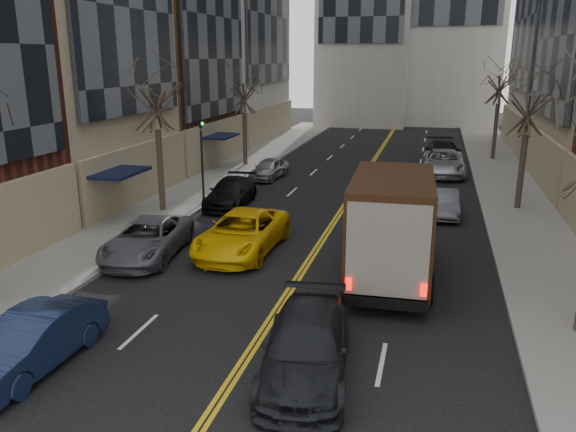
# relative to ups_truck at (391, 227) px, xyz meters

# --- Properties ---
(sidewalk_left) EXTENTS (4.00, 66.00, 0.15)m
(sidewalk_left) POSITION_rel_ups_truck_xyz_m (-12.18, 13.11, -1.87)
(sidewalk_left) COLOR slate
(sidewalk_left) RESTS_ON ground
(sidewalk_right) EXTENTS (4.00, 66.00, 0.15)m
(sidewalk_right) POSITION_rel_ups_truck_xyz_m (5.82, 13.11, -1.87)
(sidewalk_right) COLOR slate
(sidewalk_right) RESTS_ON ground
(tree_lf_mid) EXTENTS (3.20, 3.20, 8.91)m
(tree_lf_mid) POSITION_rel_ups_truck_xyz_m (-11.98, 6.11, 4.65)
(tree_lf_mid) COLOR #382D23
(tree_lf_mid) RESTS_ON sidewalk_left
(tree_lf_far) EXTENTS (3.20, 3.20, 8.12)m
(tree_lf_far) POSITION_rel_ups_truck_xyz_m (-11.98, 19.11, 4.08)
(tree_lf_far) COLOR #382D23
(tree_lf_far) RESTS_ON sidewalk_left
(tree_rt_mid) EXTENTS (3.20, 3.20, 8.32)m
(tree_rt_mid) POSITION_rel_ups_truck_xyz_m (5.62, 11.11, 4.22)
(tree_rt_mid) COLOR #382D23
(tree_rt_mid) RESTS_ON sidewalk_right
(tree_rt_far) EXTENTS (3.20, 3.20, 9.11)m
(tree_rt_far) POSITION_rel_ups_truck_xyz_m (5.62, 26.11, 4.79)
(tree_rt_far) COLOR #382D23
(tree_rt_far) RESTS_ON sidewalk_right
(traffic_signal) EXTENTS (0.29, 0.26, 4.70)m
(traffic_signal) POSITION_rel_ups_truck_xyz_m (-10.57, 8.11, 0.87)
(traffic_signal) COLOR black
(traffic_signal) RESTS_ON sidewalk_left
(ups_truck) EXTENTS (3.13, 7.17, 3.86)m
(ups_truck) POSITION_rel_ups_truck_xyz_m (0.00, 0.00, 0.00)
(ups_truck) COLOR black
(ups_truck) RESTS_ON ground
(observer_sedan) EXTENTS (2.72, 5.37, 1.50)m
(observer_sedan) POSITION_rel_ups_truck_xyz_m (-1.47, -6.87, -1.20)
(observer_sedan) COLOR black
(observer_sedan) RESTS_ON ground
(taxi) EXTENTS (2.78, 5.85, 1.61)m
(taxi) POSITION_rel_ups_truck_xyz_m (-6.05, 1.44, -1.14)
(taxi) COLOR yellow
(taxi) RESTS_ON ground
(pedestrian) EXTENTS (0.52, 0.70, 1.76)m
(pedestrian) POSITION_rel_ups_truck_xyz_m (-1.34, 2.12, -1.07)
(pedestrian) COLOR black
(pedestrian) RESTS_ON ground
(parked_lf_b) EXTENTS (1.69, 4.48, 1.46)m
(parked_lf_b) POSITION_rel_ups_truck_xyz_m (-8.28, -8.32, -1.22)
(parked_lf_b) COLOR #121C39
(parked_lf_b) RESTS_ON ground
(parked_lf_c) EXTENTS (3.09, 5.58, 1.48)m
(parked_lf_c) POSITION_rel_ups_truck_xyz_m (-9.48, -0.08, -1.21)
(parked_lf_c) COLOR #54555C
(parked_lf_c) RESTS_ON ground
(parked_lf_d) EXTENTS (2.32, 5.02, 1.42)m
(parked_lf_d) POSITION_rel_ups_truck_xyz_m (-9.07, 8.25, -1.24)
(parked_lf_d) COLOR black
(parked_lf_d) RESTS_ON ground
(parked_lf_e) EXTENTS (2.03, 4.09, 1.34)m
(parked_lf_e) POSITION_rel_ups_truck_xyz_m (-9.04, 15.32, -1.28)
(parked_lf_e) COLOR #9EA2A6
(parked_lf_e) RESTS_ON ground
(parked_rt_a) EXTENTS (1.47, 3.90, 1.27)m
(parked_rt_a) POSITION_rel_ups_truck_xyz_m (1.92, 9.06, -1.31)
(parked_rt_a) COLOR #54555C
(parked_rt_a) RESTS_ON ground
(parked_rt_b) EXTENTS (2.82, 5.96, 1.64)m
(parked_rt_b) POSITION_rel_ups_truck_xyz_m (1.92, 19.52, -1.13)
(parked_rt_b) COLOR #B6B9BF
(parked_rt_b) RESTS_ON ground
(parked_rt_c) EXTENTS (2.94, 5.92, 1.65)m
(parked_rt_c) POSITION_rel_ups_truck_xyz_m (1.92, 23.90, -1.12)
(parked_rt_c) COLOR black
(parked_rt_c) RESTS_ON ground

